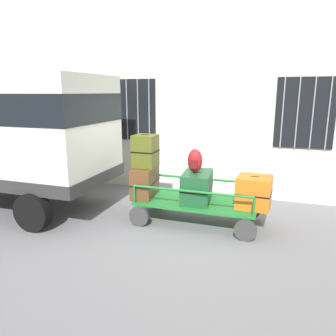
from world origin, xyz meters
name	(u,v)px	position (x,y,z in m)	size (l,w,h in m)	color
ground_plane	(175,227)	(0.00, 0.00, 0.00)	(40.00, 40.00, 0.00)	slate
building_wall	(206,89)	(0.00, 2.37, 2.50)	(12.00, 0.38, 5.00)	silver
van	(5,128)	(-3.79, 0.07, 1.70)	(4.49, 2.13, 2.76)	silver
luggage_cart	(196,205)	(0.31, 0.36, 0.35)	(2.31, 1.07, 0.43)	#1E722D
cart_railing	(197,187)	(0.31, 0.36, 0.72)	(2.20, 0.93, 0.35)	#1E722D
suitcase_left_bottom	(145,182)	(-0.73, 0.34, 0.72)	(0.46, 0.80, 0.58)	brown
suitcase_left_middle	(145,151)	(-0.73, 0.39, 1.33)	(0.44, 0.43, 0.63)	#4C5119
suitcase_midleft_bottom	(197,187)	(0.31, 0.39, 0.71)	(0.58, 0.88, 0.56)	#194C28
suitcase_center_bottom	(254,192)	(1.35, 0.38, 0.71)	(0.63, 0.61, 0.57)	orange
backpack	(195,161)	(0.27, 0.34, 1.21)	(0.27, 0.22, 0.44)	maroon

